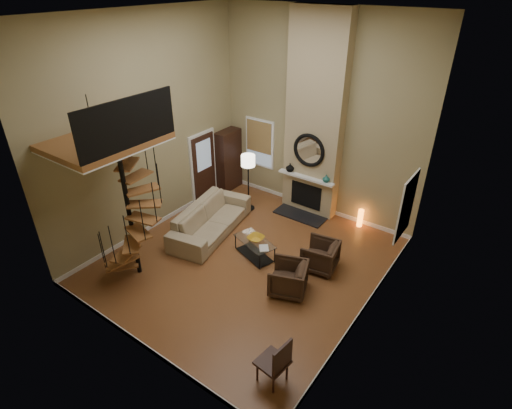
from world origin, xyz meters
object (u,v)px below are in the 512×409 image
Objects in this scene: sofa at (211,219)px; floor_lamp at (248,165)px; armchair_near at (323,256)px; hutch at (228,160)px; armchair_far at (291,279)px; accent_lamp at (360,218)px; side_chair at (277,362)px; coffee_table at (255,246)px.

floor_lamp reaches higher than sofa.
armchair_near is at bearing -95.28° from sofa.
floor_lamp is (1.33, -0.73, 0.46)m from hutch.
floor_lamp reaches higher than armchair_far.
armchair_near reaches higher than accent_lamp.
armchair_near is at bearing 104.08° from side_chair.
armchair_near is at bearing -21.88° from floor_lamp.
floor_lamp is 3.23× the size of accent_lamp.
armchair_far is 0.46× the size of floor_lamp.
armchair_far is 1.50× the size of accent_lamp.
coffee_table is 0.71× the size of floor_lamp.
floor_lamp is at bearing -121.60° from armchair_near.
accent_lamp is at bearing 98.72° from side_chair.
floor_lamp is (0.09, 1.58, 1.02)m from sofa.
side_chair is (2.40, -2.69, 0.24)m from coffee_table.
hutch is 2.48× the size of armchair_far.
hutch is 1.95× the size of side_chair.
sofa is (1.25, -2.31, -0.55)m from hutch.
armchair_far is 3.39m from accent_lamp.
hutch is 1.59m from floor_lamp.
sofa is 1.62m from coffee_table.
sofa is at bearing 172.81° from coffee_table.
floor_lamp is at bearing -149.76° from armchair_far.
armchair_far is 1.52m from coffee_table.
side_chair reaches higher than sofa.
accent_lamp is at bearing 3.87° from hutch.
coffee_table is at bearing -108.43° from sofa.
accent_lamp is at bearing 156.63° from armchair_far.
hutch is at bearing 135.28° from side_chair.
armchair_near is 3.51m from floor_lamp.
sofa reaches higher than armchair_near.
accent_lamp is (1.56, 2.81, -0.03)m from coffee_table.
side_chair is (3.92, -4.47, -0.89)m from floor_lamp.
accent_lamp is (-0.03, 2.27, -0.10)m from armchair_near.
armchair_far reaches higher than armchair_near.
hutch is 0.71× the size of sofa.
accent_lamp is (0.15, 3.39, -0.10)m from armchair_far.
side_chair is at bearing 4.42° from armchair_far.
accent_lamp is at bearing 61.01° from coffee_table.
hutch reaches higher than floor_lamp.
armchair_near is 0.65× the size of coffee_table.
accent_lamp is (3.16, 2.61, -0.15)m from sofa.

